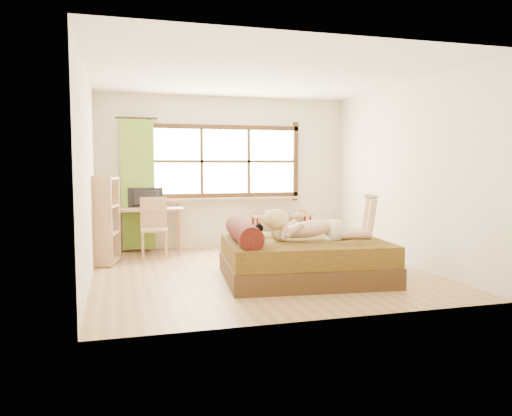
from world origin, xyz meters
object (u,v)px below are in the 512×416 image
object	(u,v)px
bed	(300,258)
kitten	(249,231)
pipe_shelf	(283,223)
desk	(146,214)
bookshelf	(105,220)
woman	(317,216)
chair	(154,224)

from	to	relation	value
bed	kitten	distance (m)	0.77
kitten	pipe_shelf	bearing A→B (deg)	68.39
desk	pipe_shelf	bearing A→B (deg)	5.30
kitten	bookshelf	xyz separation A→B (m)	(-1.80, 1.62, 0.03)
desk	bookshelf	size ratio (longest dim) A/B	0.94
kitten	pipe_shelf	xyz separation A→B (m)	(1.32, 2.54, -0.22)
desk	pipe_shelf	world-z (taller)	desk
woman	bed	bearing A→B (deg)	170.46
bookshelf	pipe_shelf	bearing A→B (deg)	28.51
bed	kitten	bearing A→B (deg)	177.75
bed	pipe_shelf	xyz separation A→B (m)	(0.65, 2.63, 0.14)
woman	kitten	world-z (taller)	woman
pipe_shelf	bed	bearing A→B (deg)	-108.46
chair	pipe_shelf	xyz separation A→B (m)	(2.37, 0.48, -0.11)
bed	pipe_shelf	distance (m)	2.71
desk	bookshelf	distance (m)	1.02
bed	bookshelf	size ratio (longest dim) A/B	1.68
chair	bookshelf	world-z (taller)	bookshelf
chair	kitten	bearing A→B (deg)	-60.34
kitten	pipe_shelf	world-z (taller)	kitten
kitten	desk	world-z (taller)	desk
bed	woman	distance (m)	0.58
bed	desk	world-z (taller)	bed
kitten	desk	distance (m)	2.68
woman	kitten	size ratio (longest dim) A/B	4.67
bed	bookshelf	distance (m)	3.03
pipe_shelf	woman	bearing A→B (deg)	-104.08
chair	pipe_shelf	size ratio (longest dim) A/B	0.82
kitten	bed	bearing A→B (deg)	-2.25
pipe_shelf	desk	bearing A→B (deg)	178.16
woman	pipe_shelf	distance (m)	2.75
desk	woman	bearing A→B (deg)	-49.19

